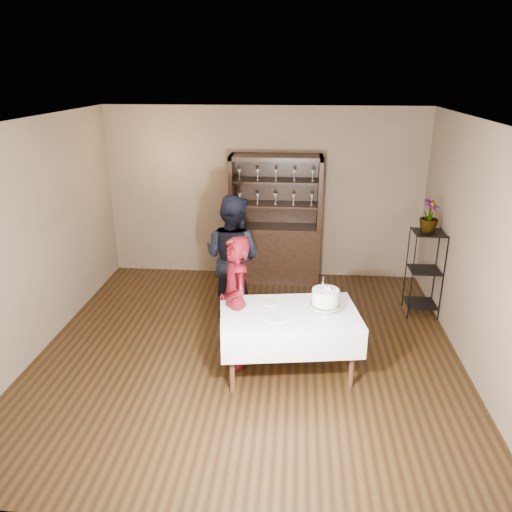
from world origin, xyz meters
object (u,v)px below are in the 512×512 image
object	(u,v)px
plant_etagere	(424,270)
potted_plant	(429,216)
cake_table	(289,326)
cake	(325,299)
man	(232,257)
woman	(236,303)
china_hutch	(275,240)

from	to	relation	value
plant_etagere	potted_plant	xyz separation A→B (m)	(-0.02, 0.03, 0.75)
cake_table	cake	distance (m)	0.52
man	cake_table	bearing A→B (deg)	145.48
woman	potted_plant	xyz separation A→B (m)	(2.38, 1.50, 0.63)
cake	man	bearing A→B (deg)	131.37
plant_etagere	cake	xyz separation A→B (m)	(-1.42, -1.60, 0.27)
cake_table	cake	bearing A→B (deg)	-1.63
man	potted_plant	bearing A→B (deg)	-148.70
china_hutch	cake_table	world-z (taller)	china_hutch
china_hutch	man	distance (m)	1.43
plant_etagere	cake_table	xyz separation A→B (m)	(-1.80, -1.59, -0.09)
woman	china_hutch	bearing A→B (deg)	152.26
woman	potted_plant	distance (m)	2.88
plant_etagere	cake_table	distance (m)	2.40
cake_table	woman	xyz separation A→B (m)	(-0.60, 0.12, 0.20)
plant_etagere	man	bearing A→B (deg)	-173.91
china_hutch	man	xyz separation A→B (m)	(-0.51, -1.33, 0.19)
cake_table	woman	world-z (taller)	woman
cake_table	potted_plant	world-z (taller)	potted_plant
cake	potted_plant	bearing A→B (deg)	49.31
plant_etagere	cake	size ratio (longest dim) A/B	2.71
woman	cake_table	bearing A→B (deg)	58.37
woman	cake	distance (m)	1.00
china_hutch	plant_etagere	xyz separation A→B (m)	(2.08, -1.05, -0.01)
cake_table	cake	world-z (taller)	cake
china_hutch	plant_etagere	distance (m)	2.33
man	cake	xyz separation A→B (m)	(1.17, -1.32, 0.06)
plant_etagere	woman	world-z (taller)	woman
china_hutch	plant_etagere	world-z (taller)	china_hutch
cake	woman	bearing A→B (deg)	172.59
potted_plant	man	bearing A→B (deg)	-173.24
woman	cake	size ratio (longest dim) A/B	3.47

